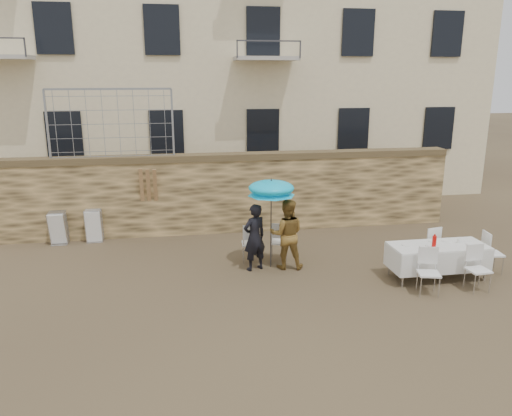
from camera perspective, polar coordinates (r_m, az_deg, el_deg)
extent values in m
plane|color=brown|center=(9.83, -0.18, -11.34)|extent=(80.00, 80.00, 0.00)
cube|color=olive|center=(14.14, -3.48, 1.66)|extent=(13.00, 0.50, 2.20)
imported|color=black|center=(11.35, -0.17, -3.37)|extent=(0.67, 0.57, 1.56)
imported|color=#AF7F35|center=(11.48, 3.53, -3.00)|extent=(0.89, 0.75, 1.63)
cylinder|color=#3F3F44|center=(11.49, 1.72, -2.72)|extent=(0.03, 0.03, 1.73)
cone|color=#0AB9EB|center=(11.23, 1.76, 2.01)|extent=(1.08, 1.08, 0.22)
cube|color=silver|center=(11.59, 20.14, -4.09)|extent=(2.10, 0.85, 0.05)
cylinder|color=silver|center=(11.00, 16.50, -6.91)|extent=(0.04, 0.04, 0.74)
cylinder|color=silver|center=(11.94, 24.78, -5.97)|extent=(0.04, 0.04, 0.74)
cylinder|color=silver|center=(11.58, 15.02, -5.68)|extent=(0.04, 0.04, 0.74)
cylinder|color=silver|center=(12.47, 23.03, -4.90)|extent=(0.04, 0.04, 0.74)
cylinder|color=red|center=(11.33, 19.70, -3.67)|extent=(0.09, 0.09, 0.26)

